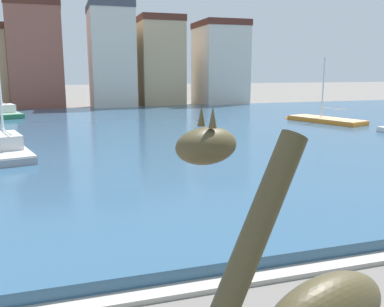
# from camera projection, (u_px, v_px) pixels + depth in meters

# --- Properties ---
(harbor_water) EXTENTS (82.41, 43.14, 0.43)m
(harbor_water) POSITION_uv_depth(u_px,v_px,m) (140.00, 134.00, 30.34)
(harbor_water) COLOR #2D5170
(harbor_water) RESTS_ON ground
(quay_edge_coping) EXTENTS (82.41, 0.50, 0.12)m
(quay_edge_coping) POSITION_uv_depth(u_px,v_px,m) (303.00, 270.00, 9.95)
(quay_edge_coping) COLOR #ADA89E
(quay_edge_coping) RESTS_ON ground
(sailboat_orange) EXTENTS (4.34, 8.00, 5.88)m
(sailboat_orange) POSITION_uv_depth(u_px,v_px,m) (319.00, 122.00, 36.09)
(sailboat_orange) COLOR orange
(sailboat_orange) RESTS_ON ground
(sailboat_green) EXTENTS (4.31, 7.19, 7.58)m
(sailboat_green) POSITION_uv_depth(u_px,v_px,m) (3.00, 115.00, 40.22)
(sailboat_green) COLOR #236B42
(sailboat_green) RESTS_ON ground
(sailboat_grey) EXTENTS (3.69, 8.65, 7.05)m
(sailboat_grey) POSITION_uv_depth(u_px,v_px,m) (5.00, 149.00, 22.64)
(sailboat_grey) COLOR #939399
(sailboat_grey) RESTS_ON ground
(townhouse_tall_gabled) EXTENTS (6.24, 6.38, 12.91)m
(townhouse_tall_gabled) POSITION_uv_depth(u_px,v_px,m) (37.00, 56.00, 50.59)
(townhouse_tall_gabled) COLOR #8E5142
(townhouse_tall_gabled) RESTS_ON ground
(townhouse_end_terrace) EXTENTS (5.23, 8.12, 12.74)m
(townhouse_end_terrace) POSITION_uv_depth(u_px,v_px,m) (111.00, 57.00, 51.76)
(townhouse_end_terrace) COLOR beige
(townhouse_end_terrace) RESTS_ON ground
(townhouse_narrow_midrow) EXTENTS (5.53, 6.54, 11.58)m
(townhouse_narrow_midrow) POSITION_uv_depth(u_px,v_px,m) (160.00, 62.00, 54.19)
(townhouse_narrow_midrow) COLOR tan
(townhouse_narrow_midrow) RESTS_ON ground
(townhouse_wide_warehouse) EXTENTS (5.92, 7.70, 11.17)m
(townhouse_wide_warehouse) POSITION_uv_depth(u_px,v_px,m) (220.00, 64.00, 56.13)
(townhouse_wide_warehouse) COLOR beige
(townhouse_wide_warehouse) RESTS_ON ground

